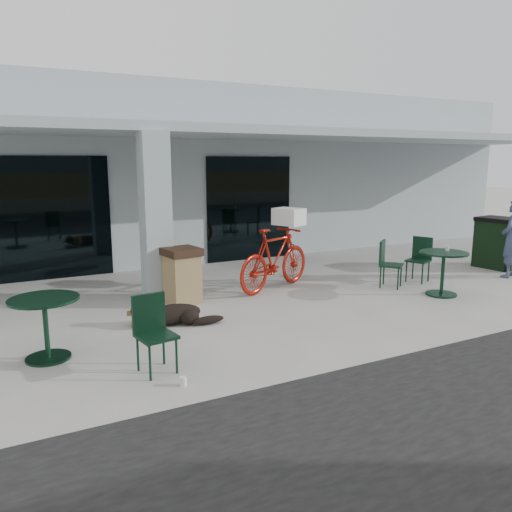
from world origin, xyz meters
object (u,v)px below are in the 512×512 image
cafe_chair_far_b (418,260)px  bicycle (275,258)px  cafe_table_far (443,274)px  wheeled_bin (499,243)px  dog (171,313)px  trash_receptacle (182,276)px  cafe_chair_far_a (391,264)px  cafe_chair_near (156,335)px  cafe_table_near (46,329)px  person (512,239)px

cafe_chair_far_b → bicycle: bearing=-128.9°
cafe_table_far → wheeled_bin: (3.22, 1.21, 0.19)m
dog → trash_receptacle: size_ratio=1.10×
cafe_chair_far_b → wheeled_bin: 2.84m
dog → cafe_chair_far_a: size_ratio=1.18×
bicycle → dog: size_ratio=1.87×
cafe_chair_near → cafe_table_far: size_ratio=1.06×
bicycle → dog: (-2.59, -1.20, -0.45)m
bicycle → wheeled_bin: (5.89, -0.70, -0.02)m
cafe_table_near → cafe_table_far: bearing=-0.8°
dog → cafe_chair_near: bearing=-93.2°
cafe_chair_near → trash_receptacle: trash_receptacle is taller
cafe_table_near → cafe_chair_far_a: 6.76m
bicycle → cafe_table_near: size_ratio=2.38×
cafe_table_far → person: (2.57, 0.41, 0.45)m
wheeled_bin → bicycle: bearing=165.1°
bicycle → cafe_chair_far_a: size_ratio=2.20×
bicycle → person: 5.45m
cafe_table_near → cafe_table_far: (7.17, -0.10, 0.01)m
dog → cafe_chair_far_b: (5.65, 0.32, 0.29)m
bicycle → cafe_chair_near: bearing=109.0°
cafe_table_far → wheeled_bin: wheeled_bin is taller
dog → trash_receptacle: trash_receptacle is taller
wheeled_bin → cafe_table_far: bearing=-167.6°
person → trash_receptacle: bearing=-28.4°
cafe_chair_near → wheeled_bin: wheeled_bin is taller
trash_receptacle → cafe_chair_far_b: bearing=-8.7°
cafe_chair_far_a → cafe_chair_far_b: cafe_chair_far_a is taller
person → dog: bearing=-19.7°
cafe_chair_near → person: size_ratio=0.55×
cafe_table_far → person: bearing=9.1°
trash_receptacle → wheeled_bin: bearing=-4.3°
bicycle → cafe_table_near: bearing=89.9°
cafe_chair_far_a → wheeled_bin: (3.68, 0.28, 0.13)m
cafe_chair_near → cafe_chair_far_b: size_ratio=1.00×
dog → person: size_ratio=0.65×
bicycle → cafe_table_far: bearing=-147.6°
cafe_table_far → wheeled_bin: size_ratio=0.74×
cafe_chair_far_b → trash_receptacle: trash_receptacle is taller
cafe_chair_near → cafe_chair_far_a: cafe_chair_far_a is taller
cafe_table_near → person: 9.75m
cafe_table_near → cafe_table_far: size_ratio=0.98×
cafe_table_near → cafe_table_far: 7.17m
person → cafe_chair_far_a: bearing=-27.2°
cafe_table_near → cafe_table_far: cafe_table_far is taller
bicycle → cafe_chair_far_b: 3.19m
bicycle → cafe_table_far: (2.67, -1.91, -0.21)m
cafe_chair_near → cafe_table_far: bearing=0.0°
bicycle → cafe_chair_near: 4.40m
cafe_chair_near → cafe_table_far: (6.00, 0.98, -0.05)m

